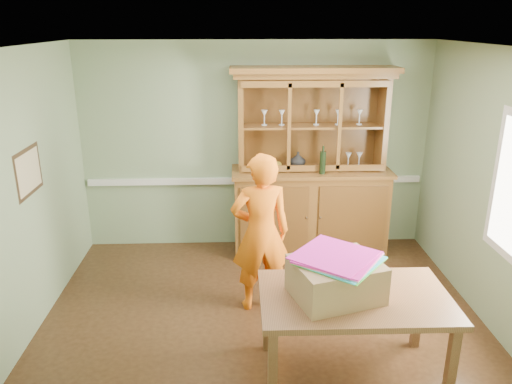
{
  "coord_description": "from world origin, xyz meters",
  "views": [
    {
      "loc": [
        -0.24,
        -4.34,
        2.91
      ],
      "look_at": [
        -0.06,
        0.4,
        1.28
      ],
      "focal_mm": 35.0,
      "sensor_mm": 36.0,
      "label": 1
    }
  ],
  "objects_px": {
    "cardboard_box": "(336,279)",
    "person": "(261,233)",
    "china_hutch": "(310,190)",
    "dining_table": "(354,305)"
  },
  "relations": [
    {
      "from": "cardboard_box",
      "to": "person",
      "type": "relative_size",
      "value": 0.39
    },
    {
      "from": "china_hutch",
      "to": "cardboard_box",
      "type": "distance_m",
      "value": 2.53
    },
    {
      "from": "china_hutch",
      "to": "person",
      "type": "height_order",
      "value": "china_hutch"
    },
    {
      "from": "china_hutch",
      "to": "dining_table",
      "type": "xyz_separation_m",
      "value": [
        0.02,
        -2.51,
        -0.15
      ]
    },
    {
      "from": "cardboard_box",
      "to": "person",
      "type": "distance_m",
      "value": 1.28
    },
    {
      "from": "dining_table",
      "to": "cardboard_box",
      "type": "relative_size",
      "value": 2.34
    },
    {
      "from": "china_hutch",
      "to": "cardboard_box",
      "type": "bearing_deg",
      "value": -93.47
    },
    {
      "from": "cardboard_box",
      "to": "china_hutch",
      "type": "bearing_deg",
      "value": 86.53
    },
    {
      "from": "dining_table",
      "to": "person",
      "type": "xyz_separation_m",
      "value": [
        -0.72,
        1.14,
        0.16
      ]
    },
    {
      "from": "china_hutch",
      "to": "cardboard_box",
      "type": "height_order",
      "value": "china_hutch"
    }
  ]
}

